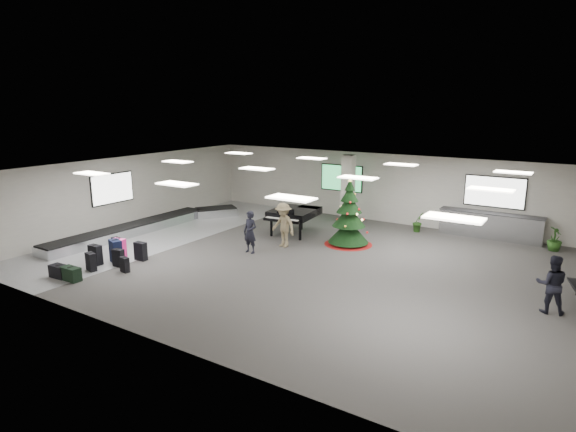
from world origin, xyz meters
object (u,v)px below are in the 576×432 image
Objects in this scene: pink_suitcase at (119,249)px; potted_plant_left at (418,222)px; grand_piano at (293,214)px; baggage_carousel at (150,226)px; traveler_a at (250,232)px; potted_plant_right at (555,239)px; traveler_bench at (552,284)px; christmas_tree at (349,222)px; traveler_b at (283,225)px; service_counter at (490,225)px.

potted_plant_left is (7.86, 9.46, 0.07)m from pink_suitcase.
baggage_carousel is at bearing -158.94° from grand_piano.
traveler_a is 11.51m from potted_plant_right.
pink_suitcase is 0.47× the size of traveler_bench.
potted_plant_right is (6.94, 3.45, -0.47)m from christmas_tree.
grand_piano reaches higher than potted_plant_left.
traveler_b reaches higher than potted_plant_left.
service_counter reaches higher than potted_plant_left.
service_counter is at bearing -79.94° from traveler_bench.
traveler_bench is (9.96, -3.02, -0.10)m from grand_piano.
grand_piano is 2.68× the size of potted_plant_left.
traveler_b is at bearing -139.30° from service_counter.
pink_suitcase is 0.82× the size of potted_plant_right.
traveler_b is at bearing -140.72° from christmas_tree.
baggage_carousel is at bearing -157.87° from potted_plant_right.
baggage_carousel is 15.62m from traveler_bench.
potted_plant_right is (8.94, 5.09, -0.40)m from traveler_b.
christmas_tree is at bearing -33.47° from traveler_bench.
potted_plant_left is (-5.58, 6.26, -0.36)m from traveler_bench.
baggage_carousel is at bearing -177.86° from traveler_a.
potted_plant_right is (9.56, 6.41, -0.33)m from traveler_a.
grand_piano is 10.17m from potted_plant_right.
grand_piano is at bearing -151.85° from service_counter.
grand_piano is (3.48, 6.21, 0.53)m from pink_suitcase.
traveler_b is 1.97× the size of potted_plant_left.
pink_suitcase is at bearing -135.33° from christmas_tree.
baggage_carousel is 11.02× the size of potted_plant_left.
baggage_carousel is 6.44m from traveler_b.
pink_suitcase is at bearing -134.32° from traveler_a.
christmas_tree reaches higher than traveler_a.
potted_plant_left is at bearing 59.83° from traveler_a.
baggage_carousel is at bearing -152.33° from service_counter.
baggage_carousel is at bearing -157.73° from traveler_b.
traveler_a is at bearing -131.53° from christmas_tree.
grand_piano reaches higher than pink_suitcase.
christmas_tree reaches higher than service_counter.
traveler_a is 7.68m from potted_plant_left.
traveler_bench is at bearing 0.57° from pink_suitcase.
traveler_bench reaches higher than potted_plant_right.
christmas_tree reaches higher than traveler_b.
service_counter is 8.17m from grand_piano.
grand_piano is 2.56× the size of potted_plant_right.
potted_plant_right is (9.61, 3.32, -0.43)m from grand_piano.
service_counter is at bearing 48.32° from traveler_a.
traveler_a is at bearing -2.04° from baggage_carousel.
traveler_b is (0.66, -1.77, -0.03)m from grand_piano.
baggage_carousel is 5.73m from traveler_a.
potted_plant_left is at bearing -60.19° from traveler_bench.
potted_plant_right is at bearing -98.70° from traveler_bench.
traveler_a reaches higher than service_counter.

